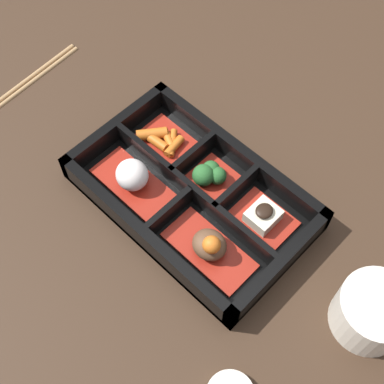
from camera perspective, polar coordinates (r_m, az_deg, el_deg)
ground_plane at (r=0.72m, az=-0.00°, el=-1.01°), size 3.00×3.00×0.00m
bento_base at (r=0.72m, az=-0.00°, el=-0.81°), size 0.31×0.19×0.01m
bento_rim at (r=0.71m, az=0.07°, el=-0.11°), size 0.31×0.19×0.04m
bowl_stew at (r=0.66m, az=1.89°, el=-5.84°), size 0.12×0.06×0.05m
bowl_rice at (r=0.71m, az=-6.35°, el=1.52°), size 0.12×0.06×0.05m
bowl_tofu at (r=0.69m, az=7.55°, el=-2.70°), size 0.08×0.06×0.03m
bowl_greens at (r=0.72m, az=1.90°, el=1.80°), size 0.06×0.06×0.04m
bowl_carrots at (r=0.76m, az=-3.08°, el=5.50°), size 0.08×0.06×0.02m
tea_cup at (r=0.66m, az=18.72°, el=-11.99°), size 0.09×0.09×0.06m
chopsticks at (r=0.88m, az=-18.03°, el=10.55°), size 0.03×0.24×0.01m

